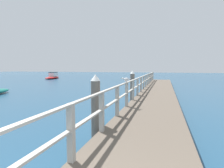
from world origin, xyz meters
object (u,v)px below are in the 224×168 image
at_px(dock_piling_near, 96,107).
at_px(seagull_foreground, 126,79).
at_px(boat_0, 53,77).
at_px(dock_piling_far, 132,86).

bearing_deg(dock_piling_near, seagull_foreground, 82.02).
height_order(dock_piling_near, boat_0, dock_piling_near).
height_order(dock_piling_far, seagull_foreground, dock_piling_far).
height_order(dock_piling_near, dock_piling_far, same).
bearing_deg(boat_0, dock_piling_far, -57.09).
relative_size(seagull_foreground, boat_0, 0.07).
relative_size(dock_piling_far, boat_0, 0.37).
distance_m(dock_piling_near, boat_0, 31.71).
relative_size(dock_piling_far, seagull_foreground, 5.39).
relative_size(dock_piling_near, seagull_foreground, 5.39).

